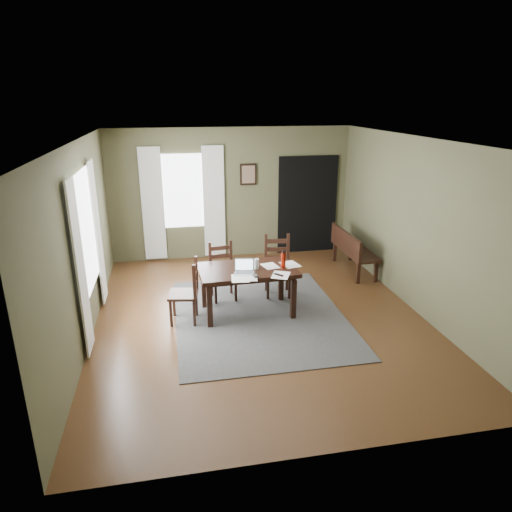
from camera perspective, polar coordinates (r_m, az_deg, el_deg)
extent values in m
cube|color=#492C16|center=(7.23, 0.45, -7.56)|extent=(5.00, 6.00, 0.01)
cube|color=#4E4D32|center=(9.61, -3.07, 7.76)|extent=(5.00, 0.02, 2.70)
cube|color=#4E4D32|center=(4.04, 8.99, -9.14)|extent=(5.00, 0.02, 2.70)
cube|color=#4E4D32|center=(6.72, -20.91, 1.47)|extent=(0.02, 6.00, 2.70)
cube|color=#4E4D32|center=(7.61, 19.31, 3.64)|extent=(0.02, 6.00, 2.70)
cube|color=white|center=(6.48, 0.52, 14.32)|extent=(5.00, 6.00, 0.02)
cube|color=#3B3B3B|center=(7.23, 0.45, -7.48)|extent=(2.60, 3.20, 0.01)
cube|color=black|center=(7.05, -1.09, -1.77)|extent=(1.52, 0.95, 0.06)
cube|color=black|center=(7.07, -1.09, -2.18)|extent=(1.36, 0.78, 0.05)
cube|color=black|center=(6.80, -5.82, -6.35)|extent=(0.08, 0.08, 0.64)
cube|color=black|center=(7.43, -6.52, -4.08)|extent=(0.08, 0.08, 0.64)
cube|color=black|center=(7.05, 4.69, -5.34)|extent=(0.08, 0.08, 0.64)
cube|color=black|center=(7.66, 3.13, -3.24)|extent=(0.08, 0.08, 0.64)
cube|color=black|center=(6.96, -9.09, -4.77)|extent=(0.49, 0.49, 0.04)
cube|color=black|center=(7.24, -10.21, -5.87)|extent=(0.05, 0.05, 0.42)
cube|color=black|center=(7.20, -7.46, -5.87)|extent=(0.05, 0.05, 0.42)
cube|color=black|center=(6.93, -10.58, -7.09)|extent=(0.05, 0.05, 0.42)
cube|color=black|center=(6.89, -7.70, -7.09)|extent=(0.05, 0.05, 0.42)
cube|color=black|center=(7.01, -7.47, -2.09)|extent=(0.05, 0.05, 0.53)
cube|color=black|center=(6.67, -7.73, -3.24)|extent=(0.05, 0.05, 0.53)
cube|color=black|center=(6.89, -7.54, -3.75)|extent=(0.07, 0.32, 0.07)
cube|color=black|center=(6.84, -7.59, -2.65)|extent=(0.07, 0.32, 0.07)
cube|color=black|center=(6.79, -7.65, -1.53)|extent=(0.07, 0.32, 0.07)
cube|color=black|center=(7.67, -4.11, -2.33)|extent=(0.46, 0.46, 0.04)
cube|color=black|center=(7.57, -5.06, -4.50)|extent=(0.04, 0.04, 0.41)
cube|color=black|center=(7.88, -5.54, -3.54)|extent=(0.04, 0.04, 0.41)
cube|color=black|center=(7.64, -2.55, -4.23)|extent=(0.04, 0.04, 0.41)
cube|color=black|center=(7.94, -3.13, -3.29)|extent=(0.04, 0.04, 0.41)
cube|color=black|center=(7.72, -5.76, -0.10)|extent=(0.05, 0.05, 0.52)
cube|color=black|center=(7.79, -3.16, 0.14)|extent=(0.05, 0.05, 0.52)
cube|color=black|center=(7.80, -4.43, -0.95)|extent=(0.31, 0.05, 0.07)
cube|color=black|center=(7.75, -4.45, 0.02)|extent=(0.31, 0.05, 0.07)
cube|color=black|center=(7.71, -4.48, 1.01)|extent=(0.31, 0.05, 0.07)
cube|color=black|center=(7.80, 2.75, -1.67)|extent=(0.51, 0.51, 0.04)
cube|color=black|center=(7.71, 1.51, -3.86)|extent=(0.05, 0.05, 0.44)
cube|color=black|center=(8.04, 1.29, -2.84)|extent=(0.05, 0.05, 0.44)
cube|color=black|center=(7.75, 4.21, -3.79)|extent=(0.05, 0.05, 0.44)
cube|color=black|center=(8.08, 3.88, -2.78)|extent=(0.05, 0.05, 0.44)
cube|color=black|center=(7.88, 1.23, 0.80)|extent=(0.05, 0.05, 0.56)
cube|color=black|center=(7.92, 4.02, 0.85)|extent=(0.05, 0.05, 0.56)
cube|color=black|center=(7.95, 2.62, -0.20)|extent=(0.33, 0.07, 0.08)
cube|color=black|center=(7.90, 2.63, 0.83)|extent=(0.33, 0.07, 0.08)
cube|color=black|center=(7.85, 2.65, 1.87)|extent=(0.33, 0.07, 0.08)
cube|color=black|center=(9.11, 12.26, 0.73)|extent=(0.46, 1.44, 0.06)
cube|color=black|center=(8.73, 14.76, -1.92)|extent=(0.06, 0.06, 0.40)
cube|color=black|center=(8.59, 12.65, -2.09)|extent=(0.06, 0.06, 0.40)
cube|color=black|center=(9.79, 11.74, 0.63)|extent=(0.06, 0.06, 0.40)
cube|color=black|center=(9.66, 9.82, 0.51)|extent=(0.06, 0.06, 0.40)
cube|color=black|center=(8.97, 11.14, 1.90)|extent=(0.05, 1.44, 0.35)
cube|color=#B7B7BC|center=(6.83, -1.49, -2.15)|extent=(0.33, 0.25, 0.01)
cube|color=#B7B7BC|center=(6.90, -1.49, -1.05)|extent=(0.30, 0.10, 0.19)
cube|color=silver|center=(6.89, -1.49, -1.08)|extent=(0.26, 0.08, 0.16)
cube|color=#3F3F42|center=(6.82, -1.49, -2.11)|extent=(0.27, 0.16, 0.00)
cube|color=#3F3F42|center=(6.70, -0.12, -2.50)|extent=(0.08, 0.11, 0.03)
cube|color=black|center=(6.77, 2.85, -2.37)|extent=(0.13, 0.15, 0.02)
cylinder|color=silver|center=(6.99, 0.04, -0.99)|extent=(0.09, 0.09, 0.16)
cylinder|color=#A41E0C|center=(7.06, 3.43, -0.50)|extent=(0.09, 0.09, 0.23)
cylinder|color=black|center=(7.02, 3.45, 0.54)|extent=(0.06, 0.06, 0.04)
cube|color=white|center=(6.65, -1.98, -2.81)|extent=(0.29, 0.36, 0.00)
cube|color=white|center=(6.78, 3.11, -2.40)|extent=(0.36, 0.39, 0.00)
cube|color=white|center=(7.14, 1.79, -1.25)|extent=(0.28, 0.33, 0.00)
cube|color=white|center=(7.22, 4.31, -1.06)|extent=(0.31, 0.37, 0.00)
cube|color=white|center=(6.67, -0.83, -2.74)|extent=(0.23, 0.29, 0.00)
cube|color=white|center=(6.88, -20.51, 2.78)|extent=(0.01, 1.30, 1.70)
cube|color=white|center=(9.48, -9.11, 8.01)|extent=(1.00, 0.01, 1.50)
cube|color=silver|center=(6.18, -21.09, -1.54)|extent=(0.03, 0.48, 2.30)
cube|color=silver|center=(7.72, -19.17, 2.71)|extent=(0.03, 0.48, 2.30)
cube|color=silver|center=(9.50, -12.78, 6.26)|extent=(0.44, 0.03, 2.30)
cube|color=silver|center=(9.54, -5.28, 6.70)|extent=(0.44, 0.03, 2.30)
cube|color=black|center=(9.56, -0.98, 10.17)|extent=(0.34, 0.03, 0.44)
cube|color=brown|center=(9.54, -0.96, 10.15)|extent=(0.27, 0.01, 0.36)
cube|color=black|center=(9.99, 6.45, 6.36)|extent=(1.30, 0.03, 2.10)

